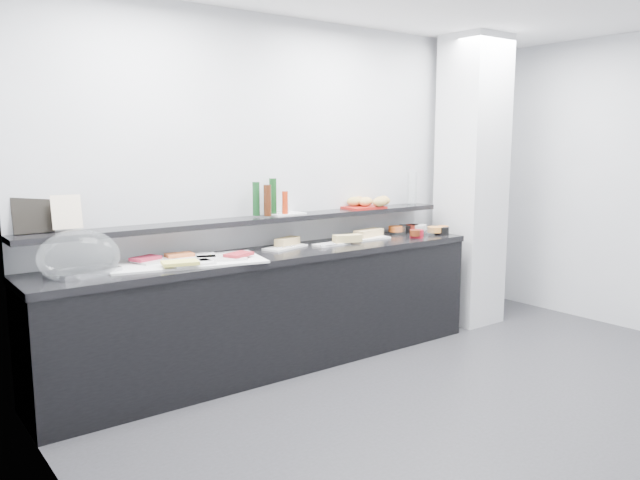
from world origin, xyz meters
TOP-DOWN VIEW (x-y plane):
  - ground at (0.00, 0.00)m, footprint 5.00×5.00m
  - back_wall at (0.00, 2.00)m, footprint 5.00×0.02m
  - column at (1.50, 1.65)m, footprint 0.50×0.50m
  - buffet_cabinet at (-0.70, 1.70)m, footprint 3.60×0.60m
  - counter_top at (-0.70, 1.70)m, footprint 3.62×0.62m
  - wall_shelf at (-0.70, 1.88)m, footprint 3.60×0.25m
  - cloche_base at (-2.11, 1.71)m, footprint 0.44×0.35m
  - cloche_dome at (-2.14, 1.67)m, footprint 0.55×0.42m
  - linen_runner at (-1.42, 1.70)m, footprint 1.13×0.71m
  - platter_meat_a at (-1.60, 1.80)m, footprint 0.31×0.24m
  - food_meat_a at (-1.66, 1.82)m, footprint 0.22×0.18m
  - platter_salmon at (-1.33, 1.80)m, footprint 0.39×0.33m
  - food_salmon at (-1.42, 1.80)m, footprint 0.20×0.14m
  - platter_cheese at (-1.44, 1.55)m, footprint 0.29×0.20m
  - food_cheese at (-1.54, 1.53)m, footprint 0.26×0.20m
  - platter_meat_b at (-1.19, 1.61)m, footprint 0.38×0.31m
  - food_meat_b at (-1.08, 1.57)m, footprint 0.22×0.18m
  - sandwich_plate_left at (-0.53, 1.79)m, footprint 0.41×0.27m
  - sandwich_food_left at (-0.49, 1.84)m, footprint 0.25×0.18m
  - tongs_left at (-0.55, 1.75)m, footprint 0.16×0.02m
  - sandwich_plate_mid at (-0.15, 1.70)m, footprint 0.32×0.15m
  - sandwich_food_mid at (-0.01, 1.67)m, footprint 0.25×0.15m
  - tongs_mid at (-0.23, 1.63)m, footprint 0.16×0.04m
  - sandwich_plate_right at (0.32, 1.74)m, footprint 0.33×0.15m
  - sandwich_food_right at (0.34, 1.80)m, footprint 0.31×0.18m
  - tongs_right at (0.11, 1.75)m, footprint 0.16×0.05m
  - bowl_glass_fruit at (0.72, 1.83)m, footprint 0.19×0.19m
  - fill_glass_fruit at (0.70, 1.84)m, footprint 0.13×0.13m
  - bowl_black_jam at (0.84, 1.85)m, footprint 0.14×0.14m
  - fill_black_jam at (0.90, 1.82)m, footprint 0.13×0.13m
  - bowl_glass_cream at (0.97, 1.82)m, footprint 0.21×0.21m
  - fill_glass_cream at (0.94, 1.79)m, footprint 0.17×0.17m
  - bowl_red_jam at (0.69, 1.56)m, footprint 0.14×0.14m
  - fill_red_jam at (0.65, 1.55)m, footprint 0.10×0.10m
  - bowl_glass_salmon at (0.87, 1.63)m, footprint 0.21×0.21m
  - fill_glass_salmon at (0.95, 1.59)m, footprint 0.18×0.18m
  - bowl_black_fruit at (1.01, 1.57)m, footprint 0.16×0.16m
  - fill_black_fruit at (1.06, 1.59)m, footprint 0.12×0.12m
  - framed_print at (-2.32, 1.99)m, footprint 0.24×0.08m
  - print_art at (-2.13, 1.92)m, footprint 0.19×0.06m
  - condiment_tray at (-0.45, 1.90)m, footprint 0.31×0.21m
  - bottle_green_a at (-0.73, 1.90)m, footprint 0.06×0.06m
  - bottle_brown at (-0.68, 1.82)m, footprint 0.07×0.07m
  - bottle_green_b at (-0.55, 1.94)m, footprint 0.07×0.07m
  - bottle_hot at (-0.49, 1.86)m, footprint 0.05×0.05m
  - shaker_salt at (-0.44, 1.89)m, footprint 0.03×0.03m
  - shaker_pepper at (-0.47, 1.90)m, footprint 0.05×0.05m
  - bread_tray at (0.35, 1.88)m, footprint 0.36×0.26m
  - bread_roll_nw at (0.38, 1.97)m, footprint 0.16×0.14m
  - bread_roll_n at (0.30, 1.94)m, footprint 0.16×0.12m
  - bread_roll_s at (0.44, 1.78)m, footprint 0.17×0.12m
  - bread_roll_se at (0.53, 1.84)m, footprint 0.18×0.15m
  - bread_roll_midw at (0.37, 1.87)m, footprint 0.17×0.13m
  - bread_roll_mide at (0.59, 1.88)m, footprint 0.14×0.10m
  - carafe at (0.94, 1.88)m, footprint 0.10×0.10m

SIDE VIEW (x-z plane):
  - ground at x=0.00m, z-range 0.00..0.00m
  - buffet_cabinet at x=-0.70m, z-range 0.00..0.85m
  - counter_top at x=-0.70m, z-range 0.85..0.90m
  - linen_runner at x=-1.42m, z-range 0.90..0.91m
  - sandwich_plate_left at x=-0.53m, z-range 0.90..0.91m
  - sandwich_plate_mid at x=-0.15m, z-range 0.90..0.91m
  - sandwich_plate_right at x=0.32m, z-range 0.90..0.91m
  - tongs_left at x=-0.55m, z-range 0.92..0.92m
  - tongs_mid at x=-0.23m, z-range 0.92..0.92m
  - tongs_right at x=0.11m, z-range 0.92..0.92m
  - cloche_base at x=-2.11m, z-range 0.90..0.94m
  - platter_meat_a at x=-1.60m, z-range 0.92..0.93m
  - platter_salmon at x=-1.33m, z-range 0.92..0.93m
  - platter_cheese at x=-1.44m, z-range 0.92..0.93m
  - platter_meat_b at x=-1.19m, z-range 0.92..0.93m
  - bowl_glass_fruit at x=0.72m, z-range 0.90..0.97m
  - bowl_black_jam at x=0.84m, z-range 0.90..0.97m
  - bowl_glass_cream at x=0.97m, z-range 0.90..0.97m
  - bowl_red_jam at x=0.69m, z-range 0.90..0.97m
  - bowl_glass_salmon at x=0.87m, z-range 0.90..0.97m
  - bowl_black_fruit at x=1.01m, z-range 0.90..0.97m
  - food_meat_a at x=-1.66m, z-range 0.93..0.95m
  - food_salmon at x=-1.42m, z-range 0.93..0.95m
  - food_cheese at x=-1.54m, z-range 0.93..0.95m
  - food_meat_b at x=-1.08m, z-range 0.93..0.95m
  - sandwich_food_left at x=-0.49m, z-range 0.91..0.97m
  - sandwich_food_mid at x=-0.01m, z-range 0.91..0.97m
  - sandwich_food_right at x=0.34m, z-range 0.91..0.97m
  - fill_glass_fruit at x=0.70m, z-range 0.92..0.97m
  - fill_black_jam at x=0.90m, z-range 0.92..0.97m
  - fill_glass_cream at x=0.94m, z-range 0.92..0.97m
  - fill_red_jam at x=0.65m, z-range 0.92..0.97m
  - fill_glass_salmon at x=0.95m, z-range 0.92..0.97m
  - fill_black_fruit at x=1.06m, z-range 0.92..0.97m
  - cloche_dome at x=-2.14m, z-range 0.86..1.20m
  - wall_shelf at x=-0.70m, z-range 1.11..1.15m
  - condiment_tray at x=-0.45m, z-range 1.15..1.16m
  - bread_tray at x=0.35m, z-range 1.15..1.17m
  - shaker_salt at x=-0.44m, z-range 1.16..1.23m
  - shaker_pepper at x=-0.47m, z-range 1.16..1.23m
  - bread_roll_nw at x=0.38m, z-range 1.17..1.25m
  - bread_roll_n at x=0.30m, z-range 1.17..1.25m
  - bread_roll_s at x=0.44m, z-range 1.17..1.25m
  - bread_roll_se at x=0.53m, z-range 1.17..1.25m
  - bread_roll_midw at x=0.37m, z-range 1.17..1.25m
  - bread_roll_mide at x=0.59m, z-range 1.17..1.25m
  - bottle_hot at x=-0.49m, z-range 1.16..1.34m
  - framed_print at x=-2.32m, z-range 1.15..1.41m
  - print_art at x=-2.13m, z-range 1.17..1.39m
  - bottle_brown at x=-0.68m, z-range 1.16..1.40m
  - bottle_green_a at x=-0.73m, z-range 1.16..1.42m
  - carafe at x=0.94m, z-range 1.15..1.45m
  - bottle_green_b at x=-0.55m, z-range 1.16..1.44m
  - back_wall at x=0.00m, z-range 0.00..2.70m
  - column at x=1.50m, z-range 0.00..2.70m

